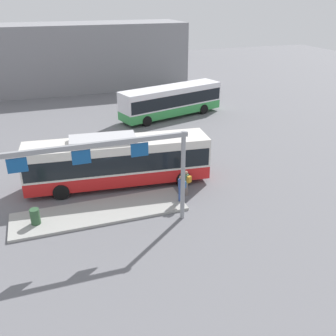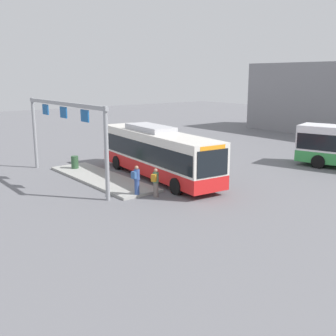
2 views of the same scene
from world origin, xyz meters
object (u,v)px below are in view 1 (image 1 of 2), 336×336
at_px(person_waiting_near, 181,188).
at_px(bus_background_left, 171,100).
at_px(person_boarding, 186,182).
at_px(bus_main, 118,159).
at_px(trash_bin, 35,216).

bearing_deg(person_waiting_near, bus_background_left, -34.44).
height_order(bus_background_left, person_boarding, bus_background_left).
bearing_deg(bus_background_left, bus_main, 41.48).
relative_size(bus_main, trash_bin, 13.41).
height_order(bus_main, person_waiting_near, bus_main).
bearing_deg(person_boarding, trash_bin, 64.83).
xyz_separation_m(bus_main, person_waiting_near, (3.01, -3.71, -0.76)).
bearing_deg(bus_main, person_waiting_near, -45.22).
height_order(person_boarding, trash_bin, person_boarding).
relative_size(person_boarding, person_waiting_near, 1.00).
bearing_deg(trash_bin, person_boarding, 3.64).
bearing_deg(person_boarding, bus_main, 23.27).
bearing_deg(person_waiting_near, person_boarding, -55.10).
relative_size(bus_main, bus_background_left, 1.06).
relative_size(bus_background_left, trash_bin, 12.65).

